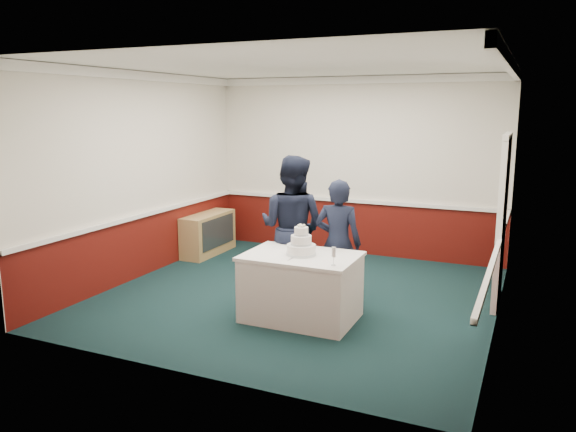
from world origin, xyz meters
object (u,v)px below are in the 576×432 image
at_px(cake_knife, 292,258).
at_px(champagne_flute, 334,253).
at_px(sideboard, 208,234).
at_px(person_man, 292,227).
at_px(wedding_cake, 301,245).
at_px(person_woman, 338,243).
at_px(cake_table, 301,286).

xyz_separation_m(cake_knife, champagne_flute, (0.53, -0.08, 0.14)).
relative_size(sideboard, person_man, 0.64).
bearing_deg(wedding_cake, champagne_flute, -29.25).
relative_size(champagne_flute, person_woman, 0.13).
height_order(wedding_cake, champagne_flute, wedding_cake).
bearing_deg(wedding_cake, cake_table, -90.00).
height_order(champagne_flute, person_man, person_man).
bearing_deg(cake_knife, person_woman, 73.40).
xyz_separation_m(wedding_cake, person_man, (-0.42, 0.70, 0.04)).
distance_m(sideboard, person_woman, 3.30).
relative_size(cake_table, person_man, 0.70).
bearing_deg(person_man, wedding_cake, 124.02).
xyz_separation_m(cake_table, wedding_cake, (0.00, 0.00, 0.50)).
distance_m(cake_table, cake_knife, 0.44).
bearing_deg(cake_table, wedding_cake, 90.00).
bearing_deg(person_woman, cake_table, 64.02).
height_order(sideboard, cake_knife, cake_knife).
bearing_deg(wedding_cake, cake_knife, -98.53).
relative_size(cake_knife, person_man, 0.12).
height_order(cake_knife, person_woman, person_woman).
height_order(wedding_cake, cake_knife, wedding_cake).
bearing_deg(person_man, sideboard, -30.59).
height_order(champagne_flute, person_woman, person_woman).
xyz_separation_m(cake_table, person_woman, (0.24, 0.62, 0.41)).
bearing_deg(wedding_cake, sideboard, 140.51).
bearing_deg(person_woman, cake_knife, 66.92).
distance_m(cake_knife, champagne_flute, 0.55).
bearing_deg(champagne_flute, person_man, 133.19).
distance_m(wedding_cake, champagne_flute, 0.57).
height_order(cake_table, person_woman, person_woman).
height_order(sideboard, cake_table, cake_table).
distance_m(person_man, person_woman, 0.68).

